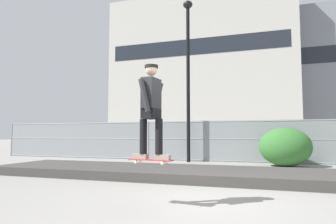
{
  "coord_description": "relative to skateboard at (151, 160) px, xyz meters",
  "views": [
    {
      "loc": [
        1.11,
        -5.28,
        1.22
      ],
      "look_at": [
        -1.46,
        2.75,
        1.87
      ],
      "focal_mm": 31.54,
      "sensor_mm": 36.0,
      "label": 1
    }
  ],
  "objects": [
    {
      "name": "ground_plane",
      "position": [
        0.75,
        0.45,
        -0.78
      ],
      "size": [
        120.0,
        120.0,
        0.0
      ],
      "primitive_type": "plane",
      "color": "gray"
    },
    {
      "name": "skateboard",
      "position": [
        0.0,
        0.0,
        0.0
      ],
      "size": [
        0.82,
        0.3,
        0.07
      ],
      "color": "#B22D2D"
    },
    {
      "name": "chain_fence",
      "position": [
        0.75,
        8.57,
        0.15
      ],
      "size": [
        25.25,
        0.06,
        1.85
      ],
      "color": "gray",
      "rests_on": "ground_plane"
    },
    {
      "name": "shrub_left",
      "position": [
        2.67,
        7.43,
        -0.03
      ],
      "size": [
        1.94,
        1.59,
        1.5
      ],
      "color": "#336B2D",
      "rests_on": "ground_plane"
    },
    {
      "name": "skater",
      "position": [
        -0.0,
        -0.0,
        0.96
      ],
      "size": [
        0.73,
        0.6,
        1.68
      ],
      "color": "gray",
      "rests_on": "skateboard"
    },
    {
      "name": "street_lamp",
      "position": [
        -1.32,
        8.1,
        3.79
      ],
      "size": [
        0.44,
        0.44,
        7.43
      ],
      "color": "black",
      "rests_on": "ground_plane"
    },
    {
      "name": "parked_car_mid",
      "position": [
        1.66,
        11.25,
        0.06
      ],
      "size": [
        4.56,
        2.27,
        1.66
      ],
      "color": "#566B4C",
      "rests_on": "ground_plane"
    },
    {
      "name": "parked_car_near",
      "position": [
        -4.24,
        10.82,
        0.06
      ],
      "size": [
        4.47,
        2.08,
        1.66
      ],
      "color": "#B7BABF",
      "rests_on": "ground_plane"
    },
    {
      "name": "gravel_berm",
      "position": [
        0.75,
        3.45,
        -0.65
      ],
      "size": [
        13.78,
        2.59,
        0.25
      ],
      "primitive_type": "cube",
      "color": "#3D3A38",
      "rests_on": "ground_plane"
    },
    {
      "name": "library_building",
      "position": [
        -7.69,
        45.94,
        11.04
      ],
      "size": [
        29.64,
        14.78,
        23.65
      ],
      "color": "#B2AFA8",
      "rests_on": "ground_plane"
    }
  ]
}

